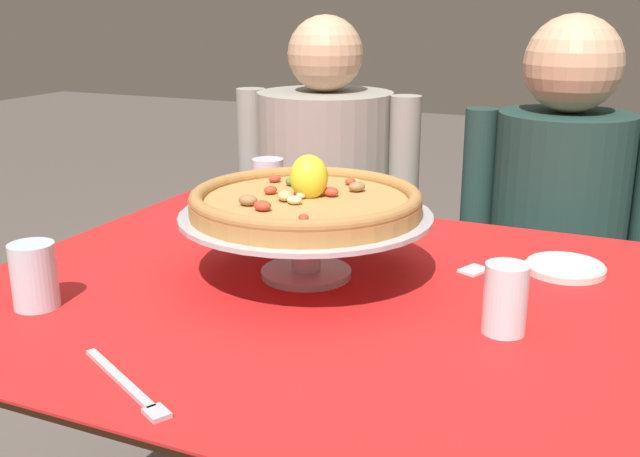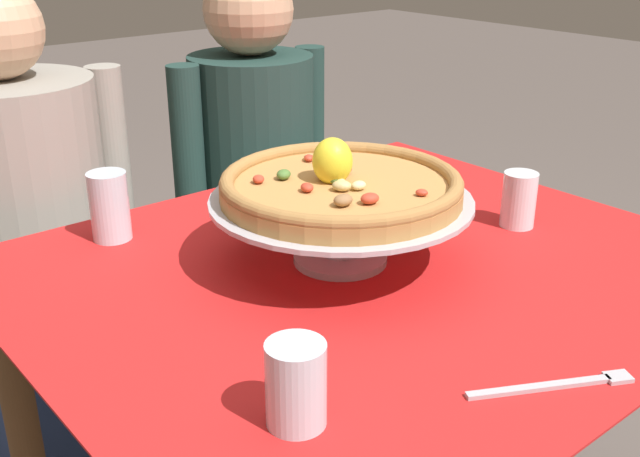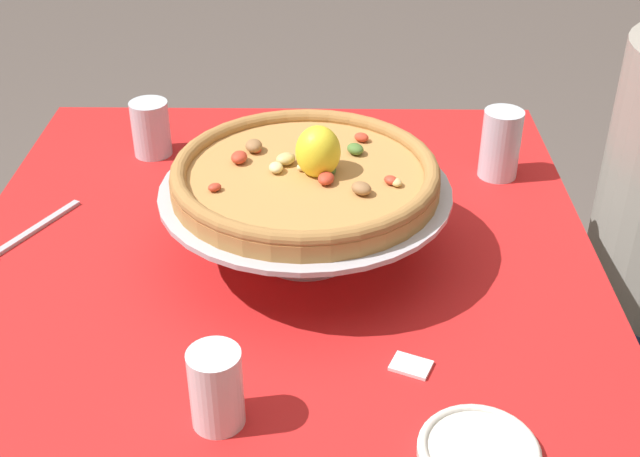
{
  "view_description": "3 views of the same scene",
  "coord_description": "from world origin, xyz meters",
  "px_view_note": "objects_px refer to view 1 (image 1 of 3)",
  "views": [
    {
      "loc": [
        0.49,
        -1.06,
        1.17
      ],
      "look_at": [
        -0.03,
        0.1,
        0.79
      ],
      "focal_mm": 42.03,
      "sensor_mm": 36.0,
      "label": 1
    },
    {
      "loc": [
        -0.79,
        -0.82,
        1.26
      ],
      "look_at": [
        -0.03,
        0.09,
        0.76
      ],
      "focal_mm": 42.54,
      "sensor_mm": 36.0,
      "label": 2
    },
    {
      "loc": [
        1.04,
        0.08,
        1.44
      ],
      "look_at": [
        -0.03,
        0.06,
        0.76
      ],
      "focal_mm": 46.72,
      "sensor_mm": 36.0,
      "label": 3
    }
  ],
  "objects_px": {
    "pizza_stand": "(306,227)",
    "water_glass_back_left": "(268,190)",
    "pizza": "(306,200)",
    "diner_left": "(325,231)",
    "dinner_fork": "(128,386)",
    "diner_right": "(554,264)",
    "water_glass_front_left": "(35,280)",
    "side_plate": "(565,267)",
    "sugar_packet": "(474,270)",
    "water_glass_side_right": "(505,303)"
  },
  "relations": [
    {
      "from": "pizza_stand",
      "to": "water_glass_back_left",
      "type": "relative_size",
      "value": 3.48
    },
    {
      "from": "pizza",
      "to": "diner_left",
      "type": "xyz_separation_m",
      "value": [
        -0.28,
        0.72,
        -0.29
      ]
    },
    {
      "from": "dinner_fork",
      "to": "pizza_stand",
      "type": "bearing_deg",
      "value": 85.86
    },
    {
      "from": "diner_right",
      "to": "diner_left",
      "type": "bearing_deg",
      "value": -179.13
    },
    {
      "from": "pizza_stand",
      "to": "pizza",
      "type": "relative_size",
      "value": 1.1
    },
    {
      "from": "water_glass_front_left",
      "to": "diner_left",
      "type": "xyz_separation_m",
      "value": [
        0.04,
        1.02,
        -0.2
      ]
    },
    {
      "from": "water_glass_back_left",
      "to": "side_plate",
      "type": "height_order",
      "value": "water_glass_back_left"
    },
    {
      "from": "pizza",
      "to": "diner_right",
      "type": "xyz_separation_m",
      "value": [
        0.34,
        0.73,
        -0.3
      ]
    },
    {
      "from": "water_glass_front_left",
      "to": "dinner_fork",
      "type": "xyz_separation_m",
      "value": [
        0.29,
        -0.15,
        -0.04
      ]
    },
    {
      "from": "pizza",
      "to": "sugar_packet",
      "type": "height_order",
      "value": "pizza"
    },
    {
      "from": "pizza_stand",
      "to": "diner_left",
      "type": "bearing_deg",
      "value": 111.32
    },
    {
      "from": "water_glass_back_left",
      "to": "diner_left",
      "type": "height_order",
      "value": "diner_left"
    },
    {
      "from": "water_glass_back_left",
      "to": "water_glass_side_right",
      "type": "distance_m",
      "value": 0.74
    },
    {
      "from": "sugar_packet",
      "to": "diner_right",
      "type": "relative_size",
      "value": 0.04
    },
    {
      "from": "water_glass_front_left",
      "to": "diner_right",
      "type": "distance_m",
      "value": 1.24
    },
    {
      "from": "water_glass_back_left",
      "to": "side_plate",
      "type": "relative_size",
      "value": 0.89
    },
    {
      "from": "water_glass_front_left",
      "to": "diner_left",
      "type": "height_order",
      "value": "diner_left"
    },
    {
      "from": "water_glass_side_right",
      "to": "side_plate",
      "type": "relative_size",
      "value": 0.75
    },
    {
      "from": "sugar_packet",
      "to": "pizza_stand",
      "type": "bearing_deg",
      "value": -151.54
    },
    {
      "from": "side_plate",
      "to": "dinner_fork",
      "type": "xyz_separation_m",
      "value": [
        -0.44,
        -0.65,
        -0.01
      ]
    },
    {
      "from": "diner_right",
      "to": "sugar_packet",
      "type": "bearing_deg",
      "value": -97.2
    },
    {
      "from": "water_glass_front_left",
      "to": "water_glass_side_right",
      "type": "relative_size",
      "value": 1.0
    },
    {
      "from": "water_glass_front_left",
      "to": "diner_left",
      "type": "bearing_deg",
      "value": 87.55
    },
    {
      "from": "pizza_stand",
      "to": "dinner_fork",
      "type": "bearing_deg",
      "value": -94.14
    },
    {
      "from": "water_glass_side_right",
      "to": "diner_left",
      "type": "distance_m",
      "value": 1.06
    },
    {
      "from": "water_glass_back_left",
      "to": "sugar_packet",
      "type": "distance_m",
      "value": 0.55
    },
    {
      "from": "water_glass_back_left",
      "to": "water_glass_side_right",
      "type": "bearing_deg",
      "value": -35.1
    },
    {
      "from": "water_glass_front_left",
      "to": "water_glass_side_right",
      "type": "distance_m",
      "value": 0.71
    },
    {
      "from": "water_glass_front_left",
      "to": "sugar_packet",
      "type": "relative_size",
      "value": 2.07
    },
    {
      "from": "diner_left",
      "to": "diner_right",
      "type": "distance_m",
      "value": 0.62
    },
    {
      "from": "pizza",
      "to": "dinner_fork",
      "type": "bearing_deg",
      "value": -94.09
    },
    {
      "from": "water_glass_back_left",
      "to": "dinner_fork",
      "type": "distance_m",
      "value": 0.81
    },
    {
      "from": "pizza_stand",
      "to": "diner_right",
      "type": "relative_size",
      "value": 0.37
    },
    {
      "from": "side_plate",
      "to": "water_glass_back_left",
      "type": "bearing_deg",
      "value": 168.93
    },
    {
      "from": "water_glass_side_right",
      "to": "diner_left",
      "type": "height_order",
      "value": "diner_left"
    },
    {
      "from": "water_glass_side_right",
      "to": "sugar_packet",
      "type": "relative_size",
      "value": 2.07
    },
    {
      "from": "diner_left",
      "to": "pizza_stand",
      "type": "bearing_deg",
      "value": -68.68
    },
    {
      "from": "water_glass_front_left",
      "to": "sugar_packet",
      "type": "bearing_deg",
      "value": 36.68
    },
    {
      "from": "water_glass_back_left",
      "to": "diner_left",
      "type": "relative_size",
      "value": 0.11
    },
    {
      "from": "water_glass_side_right",
      "to": "dinner_fork",
      "type": "distance_m",
      "value": 0.53
    },
    {
      "from": "pizza",
      "to": "diner_left",
      "type": "relative_size",
      "value": 0.34
    },
    {
      "from": "dinner_fork",
      "to": "diner_left",
      "type": "height_order",
      "value": "diner_left"
    },
    {
      "from": "diner_left",
      "to": "water_glass_front_left",
      "type": "bearing_deg",
      "value": -92.45
    },
    {
      "from": "sugar_packet",
      "to": "water_glass_back_left",
      "type": "bearing_deg",
      "value": 159.31
    },
    {
      "from": "pizza_stand",
      "to": "diner_right",
      "type": "bearing_deg",
      "value": 65.38
    },
    {
      "from": "sugar_packet",
      "to": "pizza",
      "type": "bearing_deg",
      "value": -151.7
    },
    {
      "from": "diner_left",
      "to": "sugar_packet",
      "type": "bearing_deg",
      "value": -46.96
    },
    {
      "from": "water_glass_back_left",
      "to": "diner_right",
      "type": "relative_size",
      "value": 0.11
    },
    {
      "from": "pizza_stand",
      "to": "water_glass_front_left",
      "type": "relative_size",
      "value": 4.17
    },
    {
      "from": "pizza_stand",
      "to": "dinner_fork",
      "type": "relative_size",
      "value": 2.15
    }
  ]
}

